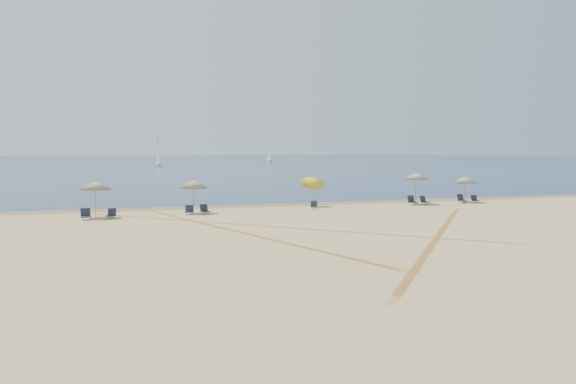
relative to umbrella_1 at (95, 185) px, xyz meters
name	(u,v)px	position (x,y,z in m)	size (l,w,h in m)	color
ground	(443,256)	(13.44, -19.04, -2.10)	(160.00, 160.00, 0.00)	tan
ocean	(124,160)	(13.44, 205.96, -2.09)	(500.00, 500.00, 0.00)	#0C2151
wet_sand	(272,205)	(13.44, 4.96, -2.10)	(500.00, 500.00, 0.00)	olive
umbrella_1	(95,185)	(0.00, 0.00, 0.00)	(2.08, 2.08, 2.44)	gray
umbrella_2	(193,184)	(6.47, 0.76, -0.06)	(1.97, 1.99, 2.38)	gray
umbrella_3	(313,180)	(16.04, 2.61, -0.06)	(1.90, 1.98, 2.72)	gray
umbrella_4	(416,176)	(24.58, 1.80, 0.16)	(2.20, 2.20, 2.60)	gray
umbrella_5	(465,180)	(29.42, 2.05, -0.22)	(2.11, 2.11, 2.23)	gray
chair_2	(86,215)	(-0.60, -0.91, -1.78)	(0.67, 0.76, 0.72)	black
chair_3	(111,214)	(0.95, -0.57, -1.82)	(0.70, 0.75, 0.63)	black
chair_4	(189,210)	(6.03, -0.02, -1.82)	(0.66, 0.73, 0.65)	black
chair_5	(205,210)	(7.12, 0.16, -1.81)	(0.68, 0.75, 0.65)	black
chair_6	(314,205)	(15.42, 0.81, -1.84)	(0.65, 0.70, 0.59)	black
chair_7	(412,201)	(24.00, 1.32, -1.78)	(0.73, 0.82, 0.74)	black
chair_8	(424,201)	(25.13, 1.36, -1.80)	(0.76, 0.82, 0.69)	black
chair_9	(462,199)	(28.68, 1.41, -1.78)	(0.69, 0.79, 0.73)	black
chair_10	(475,199)	(30.01, 1.46, -1.83)	(0.54, 0.62, 0.63)	black
sailboat_1	(158,157)	(17.64, 123.09, 0.30)	(1.64, 5.40, 7.94)	white
sailboat_2	(269,155)	(62.58, 167.87, 0.36)	(1.94, 5.58, 8.14)	white
tire_tracks	(308,230)	(10.95, -9.86, -2.10)	(47.42, 46.46, 0.00)	tan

